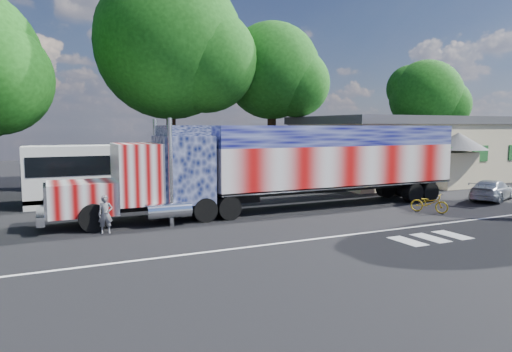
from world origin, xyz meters
name	(u,v)px	position (x,y,z in m)	size (l,w,h in m)	color
ground	(284,224)	(0.00, 0.00, 0.00)	(100.00, 100.00, 0.00)	black
lane_markings	(367,238)	(1.71, -3.77, 0.01)	(30.00, 2.67, 0.01)	silver
semi_truck	(292,163)	(2.16, 3.17, 2.46)	(22.43, 3.54, 4.78)	black
coach_bus	(131,172)	(-5.12, 9.51, 1.74)	(11.52, 2.68, 3.35)	white
hall_building	(430,148)	(19.92, 10.86, 2.62)	(22.40, 12.80, 5.20)	#C6B695
parked_car	(492,190)	(14.61, 0.69, 0.62)	(1.73, 4.24, 1.23)	silver
woman	(105,214)	(-7.56, 1.50, 0.79)	(0.58, 0.38, 1.59)	slate
bicycle	(429,203)	(8.12, -0.70, 0.49)	(0.65, 1.86, 0.98)	gold
tree_ne_a	(274,72)	(7.27, 15.23, 8.80)	(8.11, 7.72, 12.73)	black
tree_n_mid	(172,46)	(-0.72, 16.21, 10.40)	(11.56, 11.01, 15.96)	black
tree_far_ne	(427,97)	(26.08, 17.43, 7.44)	(7.76, 7.39, 11.19)	black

